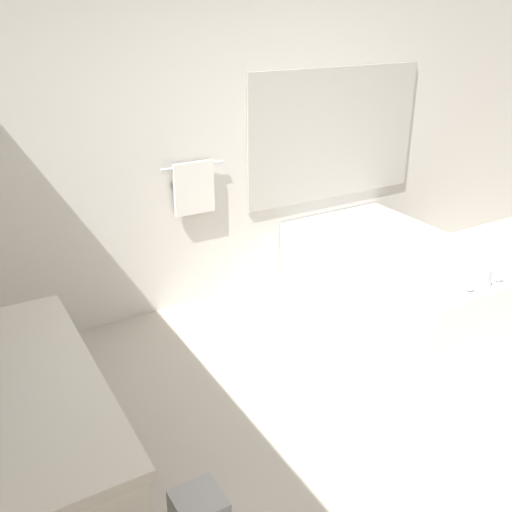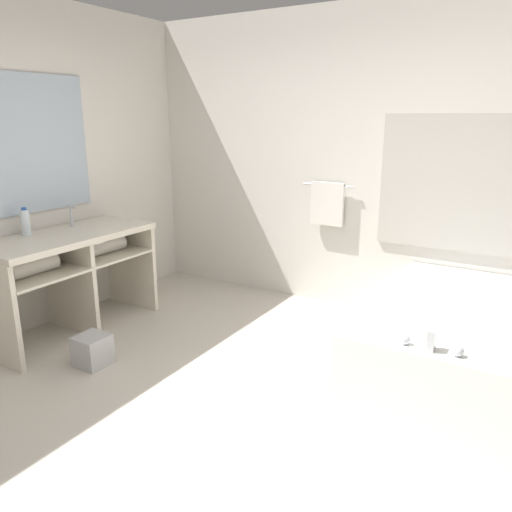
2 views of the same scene
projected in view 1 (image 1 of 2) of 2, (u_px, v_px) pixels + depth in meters
The scene contains 4 objects.
ground_plane at pixel (415, 453), 3.12m from camera, with size 16.00×16.00×0.00m, color beige.
wall_back_with_blinds at pixel (228, 133), 4.35m from camera, with size 7.40×0.13×2.70m.
vanity_counter at pixel (25, 429), 2.40m from camera, with size 0.65×1.43×0.85m.
bathtub at pixel (397, 274), 4.50m from camera, with size 1.06×1.78×0.66m.
Camera 1 is at (-1.97, -1.64, 2.26)m, focal length 40.00 mm.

